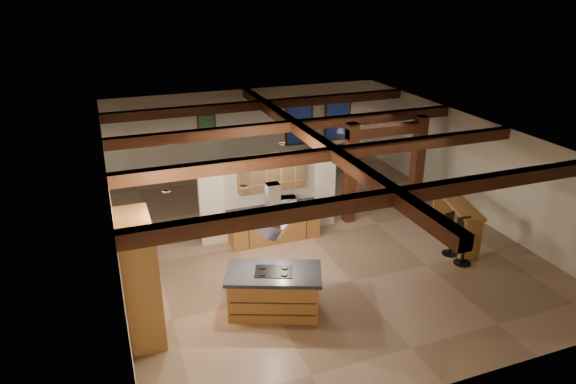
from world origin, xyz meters
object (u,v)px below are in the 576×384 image
(dining_table, at_px, (266,195))
(bar_counter, at_px, (456,214))
(sofa, at_px, (329,153))
(kitchen_island, at_px, (274,291))

(dining_table, distance_m, bar_counter, 5.67)
(dining_table, relative_size, sofa, 0.82)
(dining_table, height_order, bar_counter, bar_counter)
(kitchen_island, relative_size, sofa, 0.97)
(kitchen_island, relative_size, dining_table, 1.18)
(dining_table, distance_m, sofa, 4.72)
(kitchen_island, bearing_deg, dining_table, 73.54)
(kitchen_island, bearing_deg, bar_counter, 13.18)
(sofa, distance_m, bar_counter, 7.15)
(dining_table, relative_size, bar_counter, 0.82)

